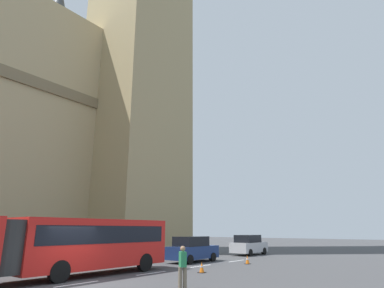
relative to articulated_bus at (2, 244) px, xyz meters
The scene contains 8 objects.
ground_plane 3.71m from the articulated_bus, 37.55° to the right, with size 160.00×160.00×0.00m, color #424244.
lane_centre_marking 3.70m from the articulated_bus, 37.61° to the right, with size 29.80×0.16×0.01m.
articulated_bus is the anchor object (origin of this frame).
sedan_lead 13.52m from the articulated_bus, ahead, with size 4.40×1.86×1.85m.
sedan_trailing 22.29m from the articulated_bus, ahead, with size 4.40×1.86×1.85m.
traffic_cone_west 10.08m from the articulated_bus, 24.02° to the right, with size 0.36×0.36×0.58m.
traffic_cone_middle 15.41m from the articulated_bus, 14.26° to the right, with size 0.36×0.36×0.58m.
pedestrian_near_cones 7.98m from the articulated_bus, 55.10° to the right, with size 0.43×0.47×1.69m.
Camera 1 is at (-8.74, -13.57, 2.36)m, focal length 29.64 mm.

